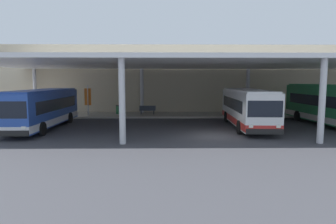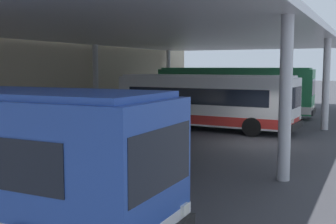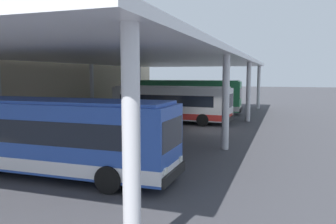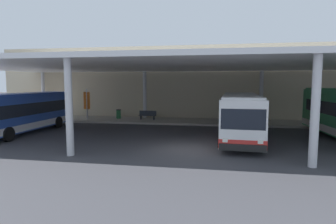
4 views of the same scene
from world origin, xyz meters
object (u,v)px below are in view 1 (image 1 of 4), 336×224
object	(u,v)px
bus_nearest_bay	(43,108)
bus_middle_bay	(330,105)
bus_second_bay	(247,108)
bench_waiting	(147,110)
banner_sign	(88,98)
trash_bin	(118,109)

from	to	relation	value
bus_nearest_bay	bus_middle_bay	distance (m)	24.19
bus_second_bay	bench_waiting	bearing A→B (deg)	137.64
bus_nearest_bay	banner_sign	xyz separation A→B (m)	(1.71, 7.54, 0.32)
banner_sign	bench_waiting	bearing A→B (deg)	7.88
bench_waiting	banner_sign	world-z (taller)	banner_sign
trash_bin	banner_sign	bearing A→B (deg)	-158.99
bus_middle_bay	bench_waiting	bearing A→B (deg)	155.14
bus_nearest_bay	bus_second_bay	distance (m)	16.82
bus_second_bay	bench_waiting	distance (m)	11.91
bus_middle_bay	banner_sign	distance (m)	23.41
bus_middle_bay	trash_bin	world-z (taller)	bus_middle_bay
trash_bin	banner_sign	distance (m)	3.52
bus_second_bay	trash_bin	world-z (taller)	bus_second_bay
bus_nearest_bay	trash_bin	bearing A→B (deg)	61.36
bus_nearest_bay	banner_sign	distance (m)	7.74
bus_nearest_bay	bus_second_bay	xyz separation A→B (m)	(16.82, 0.42, 0.00)
bus_middle_bay	banner_sign	xyz separation A→B (m)	(-22.46, 6.59, 0.14)
bus_nearest_bay	bus_second_bay	size ratio (longest dim) A/B	0.99
trash_bin	bench_waiting	bearing A→B (deg)	-5.10
bus_second_bay	trash_bin	xyz separation A→B (m)	(-12.06, 8.29, -0.98)
bus_nearest_bay	bench_waiting	world-z (taller)	bus_nearest_bay
bus_nearest_bay	banner_sign	size ratio (longest dim) A/B	3.29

